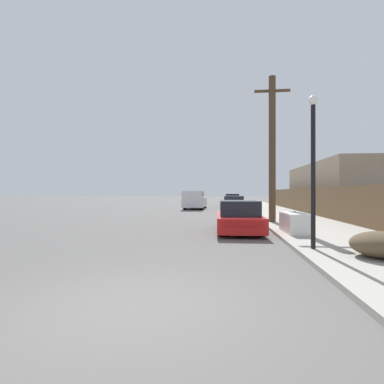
% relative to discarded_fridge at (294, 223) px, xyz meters
% --- Properties ---
extents(ground_plane, '(220.00, 220.00, 0.00)m').
position_rel_discarded_fridge_xyz_m(ground_plane, '(-3.89, -7.57, -0.49)').
color(ground_plane, '#595654').
extents(sidewalk_curb, '(4.20, 63.00, 0.12)m').
position_rel_discarded_fridge_xyz_m(sidewalk_curb, '(1.41, 15.93, -0.43)').
color(sidewalk_curb, '#9E998E').
rests_on(sidewalk_curb, ground).
extents(discarded_fridge, '(0.76, 1.84, 0.76)m').
position_rel_discarded_fridge_xyz_m(discarded_fridge, '(0.00, 0.00, 0.00)').
color(discarded_fridge, white).
rests_on(discarded_fridge, sidewalk_curb).
extents(parked_sports_car_red, '(1.86, 4.46, 1.29)m').
position_rel_discarded_fridge_xyz_m(parked_sports_car_red, '(-2.02, 0.87, 0.10)').
color(parked_sports_car_red, red).
rests_on(parked_sports_car_red, ground).
extents(car_parked_mid, '(2.14, 4.67, 1.32)m').
position_rel_discarded_fridge_xyz_m(car_parked_mid, '(-1.75, 13.84, 0.14)').
color(car_parked_mid, silver).
rests_on(car_parked_mid, ground).
extents(car_parked_far, '(1.97, 4.10, 1.45)m').
position_rel_discarded_fridge_xyz_m(car_parked_far, '(-1.63, 24.85, 0.18)').
color(car_parked_far, black).
rests_on(car_parked_far, ground).
extents(pickup_truck, '(1.98, 5.90, 1.76)m').
position_rel_discarded_fridge_xyz_m(pickup_truck, '(-5.51, 17.68, 0.40)').
color(pickup_truck, silver).
rests_on(pickup_truck, ground).
extents(utility_pole, '(1.80, 0.35, 7.47)m').
position_rel_discarded_fridge_xyz_m(utility_pole, '(-0.16, 4.13, 3.45)').
color(utility_pole, '#4C3826').
rests_on(utility_pole, sidewalk_curb).
extents(street_lamp, '(0.26, 0.26, 4.10)m').
position_rel_discarded_fridge_xyz_m(street_lamp, '(-0.23, -3.27, 2.05)').
color(street_lamp, black).
rests_on(street_lamp, sidewalk_curb).
extents(brush_pile, '(1.41, 1.35, 0.60)m').
position_rel_discarded_fridge_xyz_m(brush_pile, '(1.05, -4.23, -0.07)').
color(brush_pile, brown).
rests_on(brush_pile, sidewalk_curb).
extents(wooden_fence, '(0.08, 31.62, 1.81)m').
position_rel_discarded_fridge_xyz_m(wooden_fence, '(3.36, 9.36, 0.54)').
color(wooden_fence, brown).
rests_on(wooden_fence, sidewalk_curb).
extents(building_right_house, '(6.00, 14.31, 4.02)m').
position_rel_discarded_fridge_xyz_m(building_right_house, '(7.45, 14.87, 1.52)').
color(building_right_house, gray).
rests_on(building_right_house, ground).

